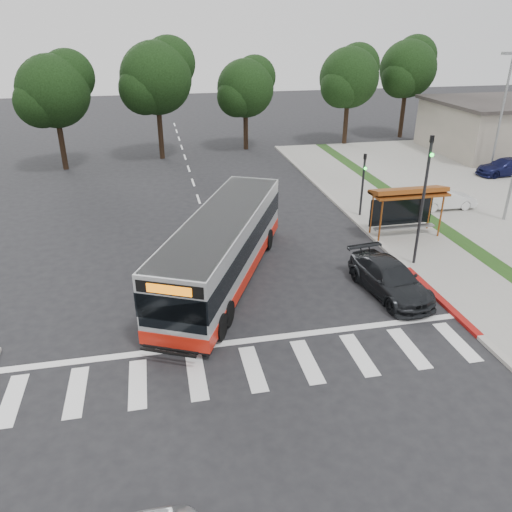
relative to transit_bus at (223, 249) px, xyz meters
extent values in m
plane|color=black|center=(0.01, -1.89, -1.61)|extent=(140.00, 140.00, 0.00)
cube|color=gray|center=(11.01, 6.11, -1.55)|extent=(4.00, 40.00, 0.12)
cube|color=#9E9991|center=(9.01, 6.11, -1.53)|extent=(0.30, 40.00, 0.15)
cube|color=maroon|center=(9.01, -3.89, -1.53)|extent=(0.32, 6.00, 0.15)
cube|color=#A49889|center=(30.01, 20.11, 0.59)|extent=(14.00, 10.00, 4.40)
cube|color=silver|center=(0.01, -6.89, -1.60)|extent=(18.00, 2.60, 0.01)
cylinder|color=brown|center=(9.01, 2.51, -0.34)|extent=(0.10, 0.10, 2.30)
cylinder|color=brown|center=(12.61, 2.51, -0.34)|extent=(0.10, 0.10, 2.30)
cylinder|color=brown|center=(9.01, 3.71, -0.34)|extent=(0.10, 0.10, 2.30)
cylinder|color=brown|center=(12.61, 3.71, -0.34)|extent=(0.10, 0.10, 2.30)
cube|color=brown|center=(10.81, 3.11, 0.96)|extent=(4.20, 1.60, 0.12)
cube|color=brown|center=(10.81, 3.16, 1.11)|extent=(4.20, 1.32, 0.51)
cube|color=black|center=(10.81, 3.71, -0.29)|extent=(3.80, 0.06, 1.60)
cube|color=gray|center=(10.81, 3.11, -1.04)|extent=(3.60, 0.40, 0.08)
cylinder|color=black|center=(9.61, -0.39, 1.64)|extent=(0.14, 0.14, 6.50)
imported|color=black|center=(9.61, -0.39, 4.39)|extent=(0.16, 0.20, 1.00)
sphere|color=#19E533|center=(9.61, -0.57, 4.04)|extent=(0.18, 0.18, 0.18)
cylinder|color=black|center=(9.61, 6.61, 0.39)|extent=(0.14, 0.14, 4.00)
imported|color=black|center=(9.61, 6.61, 1.89)|extent=(0.16, 0.20, 1.00)
sphere|color=#19E533|center=(9.61, 6.43, 1.54)|extent=(0.18, 0.18, 0.18)
cylinder|color=gray|center=(24.01, 14.11, 2.99)|extent=(0.18, 0.18, 9.00)
cube|color=gray|center=(23.46, 14.11, 7.39)|extent=(0.80, 0.35, 0.22)
cylinder|color=black|center=(16.01, 26.11, 0.69)|extent=(0.44, 0.44, 4.40)
sphere|color=black|center=(16.01, 26.11, 4.69)|extent=(5.60, 5.60, 5.60)
sphere|color=black|center=(17.13, 26.95, 5.69)|extent=(4.20, 4.20, 4.20)
sphere|color=black|center=(15.03, 25.41, 3.99)|extent=(3.92, 3.92, 3.92)
cylinder|color=black|center=(23.01, 28.11, 0.81)|extent=(0.44, 0.44, 4.84)
sphere|color=black|center=(23.01, 28.11, 5.21)|extent=(5.60, 5.60, 5.60)
sphere|color=black|center=(24.13, 28.95, 6.31)|extent=(4.20, 4.20, 4.20)
sphere|color=black|center=(22.03, 27.41, 4.44)|extent=(3.92, 3.92, 3.92)
cylinder|color=black|center=(-1.99, 24.11, 0.81)|extent=(0.44, 0.44, 4.84)
sphere|color=black|center=(-1.99, 24.11, 5.21)|extent=(6.00, 6.00, 6.00)
sphere|color=black|center=(-0.79, 25.01, 6.31)|extent=(4.50, 4.50, 4.50)
sphere|color=black|center=(-3.04, 23.36, 4.44)|extent=(4.20, 4.20, 4.20)
cylinder|color=black|center=(6.01, 26.11, 0.37)|extent=(0.44, 0.44, 3.96)
sphere|color=black|center=(6.01, 26.11, 3.97)|extent=(5.20, 5.20, 5.20)
sphere|color=black|center=(7.05, 26.89, 4.87)|extent=(3.90, 3.90, 3.90)
sphere|color=black|center=(5.10, 25.46, 3.34)|extent=(3.64, 3.64, 3.64)
cylinder|color=black|center=(-9.99, 22.11, 0.59)|extent=(0.44, 0.44, 4.40)
sphere|color=black|center=(-9.99, 22.11, 4.59)|extent=(5.60, 5.60, 5.60)
sphere|color=black|center=(-8.87, 22.95, 5.59)|extent=(4.20, 4.20, 4.20)
sphere|color=black|center=(-10.97, 21.41, 3.89)|extent=(3.92, 3.92, 3.92)
imported|color=white|center=(-0.92, -4.39, -0.79)|extent=(0.70, 0.59, 1.63)
imported|color=black|center=(7.09, -2.81, -0.88)|extent=(2.65, 5.24, 1.46)
imported|color=white|center=(15.51, 6.69, -0.88)|extent=(3.85, 1.45, 1.26)
imported|color=#121641|center=(24.28, 12.80, -0.85)|extent=(4.58, 2.00, 1.31)
camera|label=1|loc=(-2.80, -20.89, 9.55)|focal=35.00mm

